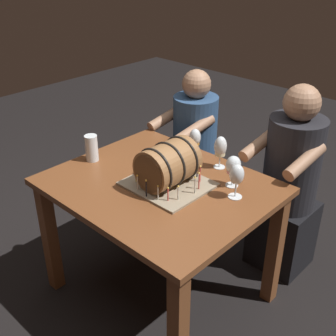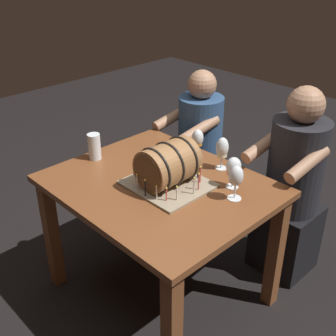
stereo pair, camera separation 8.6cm
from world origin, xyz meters
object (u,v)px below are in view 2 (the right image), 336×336
(wine_glass_white, at_px, (222,149))
(person_seated_right, at_px, (292,192))
(barrel_cake, at_px, (168,166))
(wine_glass_amber, at_px, (198,139))
(wine_glass_empty, at_px, (236,177))
(beer_pint, at_px, (94,147))
(person_seated_left, at_px, (199,158))
(dining_table, at_px, (160,203))
(wine_glass_rose, at_px, (234,168))

(wine_glass_white, height_order, person_seated_right, person_seated_right)
(person_seated_right, bearing_deg, barrel_cake, -114.90)
(wine_glass_amber, relative_size, wine_glass_empty, 0.94)
(beer_pint, distance_m, person_seated_left, 0.86)
(wine_glass_empty, relative_size, person_seated_right, 0.15)
(beer_pint, relative_size, person_seated_left, 0.13)
(wine_glass_amber, xyz_separation_m, person_seated_right, (0.44, 0.35, -0.31))
(dining_table, bearing_deg, beer_pint, -170.86)
(wine_glass_amber, xyz_separation_m, wine_glass_empty, (0.44, -0.21, 0.01))
(barrel_cake, relative_size, wine_glass_empty, 2.22)
(wine_glass_white, distance_m, person_seated_right, 0.55)
(wine_glass_amber, height_order, wine_glass_empty, wine_glass_empty)
(wine_glass_rose, xyz_separation_m, wine_glass_empty, (0.08, -0.08, 0.01))
(wine_glass_white, bearing_deg, beer_pint, -143.61)
(dining_table, xyz_separation_m, beer_pint, (-0.47, -0.07, 0.20))
(barrel_cake, xyz_separation_m, wine_glass_white, (0.07, 0.34, 0.01))
(wine_glass_empty, distance_m, beer_pint, 0.86)
(wine_glass_rose, relative_size, beer_pint, 1.11)
(barrel_cake, bearing_deg, beer_pint, -169.62)
(beer_pint, bearing_deg, wine_glass_empty, 15.91)
(wine_glass_amber, xyz_separation_m, person_seated_left, (-0.30, 0.35, -0.36))
(wine_glass_white, bearing_deg, dining_table, -108.33)
(barrel_cake, distance_m, beer_pint, 0.52)
(beer_pint, bearing_deg, person_seated_right, 43.63)
(dining_table, bearing_deg, wine_glass_empty, 23.94)
(dining_table, distance_m, beer_pint, 0.51)
(beer_pint, xyz_separation_m, person_seated_right, (0.84, 0.80, -0.27))
(barrel_cake, xyz_separation_m, person_seated_left, (-0.41, 0.70, -0.36))
(wine_glass_rose, relative_size, wine_glass_empty, 0.93)
(beer_pint, bearing_deg, wine_glass_white, 36.39)
(barrel_cake, height_order, beer_pint, barrel_cake)
(dining_table, height_order, person_seated_right, person_seated_right)
(wine_glass_rose, bearing_deg, beer_pint, -157.23)
(dining_table, height_order, wine_glass_rose, wine_glass_rose)
(wine_glass_white, bearing_deg, barrel_cake, -102.47)
(wine_glass_white, relative_size, wine_glass_empty, 1.03)
(wine_glass_white, distance_m, person_seated_left, 0.71)
(wine_glass_rose, bearing_deg, person_seated_right, 80.18)
(wine_glass_rose, relative_size, wine_glass_amber, 1.00)
(barrel_cake, height_order, wine_glass_white, barrel_cake)
(dining_table, xyz_separation_m, wine_glass_white, (0.12, 0.36, 0.24))
(person_seated_left, bearing_deg, barrel_cake, -59.53)
(barrel_cake, bearing_deg, dining_table, -157.01)
(dining_table, relative_size, beer_pint, 7.32)
(wine_glass_rose, height_order, person_seated_right, person_seated_right)
(beer_pint, height_order, person_seated_left, person_seated_left)
(barrel_cake, height_order, wine_glass_rose, barrel_cake)
(wine_glass_white, distance_m, wine_glass_rose, 0.20)
(barrel_cake, xyz_separation_m, wine_glass_rose, (0.24, 0.22, 0.00))
(wine_glass_empty, relative_size, person_seated_left, 0.16)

